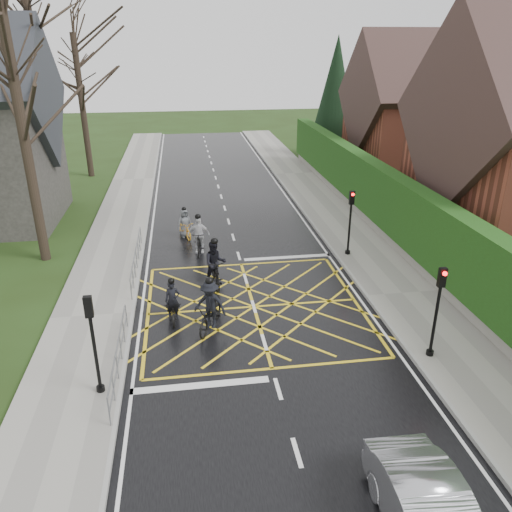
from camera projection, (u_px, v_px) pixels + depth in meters
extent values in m
plane|color=black|center=(254.00, 307.00, 19.19)|extent=(120.00, 120.00, 0.00)
cube|color=black|center=(254.00, 307.00, 19.19)|extent=(9.00, 80.00, 0.01)
cube|color=gray|center=(402.00, 294.00, 19.97)|extent=(3.00, 80.00, 0.15)
cube|color=gray|center=(93.00, 317.00, 18.35)|extent=(3.00, 80.00, 0.15)
cube|color=slate|center=(386.00, 233.00, 25.55)|extent=(0.50, 38.00, 0.70)
cube|color=#1B390F|center=(390.00, 201.00, 24.86)|extent=(0.90, 38.00, 2.80)
cube|color=brown|center=(418.00, 137.00, 36.35)|extent=(9.00, 8.00, 6.00)
cube|color=#372521|center=(424.00, 95.00, 35.20)|extent=(9.80, 8.80, 8.80)
cube|color=brown|center=(465.00, 56.00, 34.54)|extent=(0.70, 0.70, 1.60)
cylinder|color=black|center=(332.00, 150.00, 44.03)|extent=(0.50, 0.50, 1.20)
cone|color=black|center=(335.00, 98.00, 42.29)|extent=(4.60, 4.60, 10.00)
cylinder|color=black|center=(25.00, 141.00, 21.25)|extent=(0.44, 0.44, 11.00)
cylinder|color=black|center=(43.00, 107.00, 28.19)|extent=(0.44, 0.44, 12.00)
cylinder|color=black|center=(83.00, 108.00, 35.94)|extent=(0.44, 0.44, 10.00)
cylinder|color=slate|center=(117.00, 345.00, 14.99)|extent=(0.05, 5.00, 0.05)
cylinder|color=slate|center=(119.00, 358.00, 15.16)|extent=(0.04, 5.00, 0.04)
cylinder|color=slate|center=(109.00, 415.00, 12.91)|extent=(0.04, 0.04, 1.00)
cylinder|color=slate|center=(127.00, 318.00, 17.46)|extent=(0.04, 0.04, 1.00)
cylinder|color=slate|center=(136.00, 250.00, 21.80)|extent=(0.05, 6.00, 0.05)
cylinder|color=slate|center=(137.00, 260.00, 21.98)|extent=(0.04, 6.00, 0.04)
cylinder|color=slate|center=(131.00, 292.00, 19.27)|extent=(0.04, 0.04, 1.00)
cylinder|color=slate|center=(141.00, 237.00, 24.72)|extent=(0.04, 0.04, 1.00)
cylinder|color=black|center=(350.00, 227.00, 23.10)|extent=(0.10, 0.10, 3.00)
cylinder|color=black|center=(347.00, 254.00, 23.63)|extent=(0.24, 0.24, 0.30)
cube|color=black|center=(352.00, 198.00, 22.55)|extent=(0.22, 0.16, 0.62)
sphere|color=#FF0C0C|center=(353.00, 195.00, 22.37)|extent=(0.14, 0.14, 0.14)
cylinder|color=black|center=(435.00, 318.00, 15.47)|extent=(0.10, 0.10, 3.00)
cylinder|color=black|center=(429.00, 355.00, 16.00)|extent=(0.24, 0.24, 0.30)
cube|color=black|center=(442.00, 277.00, 14.92)|extent=(0.22, 0.16, 0.62)
sphere|color=#FF0C0C|center=(445.00, 274.00, 14.74)|extent=(0.14, 0.14, 0.14)
cylinder|color=black|center=(95.00, 351.00, 13.82)|extent=(0.10, 0.10, 3.00)
cylinder|color=black|center=(101.00, 391.00, 14.35)|extent=(0.24, 0.24, 0.30)
cube|color=black|center=(88.00, 307.00, 13.27)|extent=(0.22, 0.16, 0.62)
sphere|color=#FF0C0C|center=(88.00, 299.00, 13.30)|extent=(0.14, 0.14, 0.14)
imported|color=black|center=(173.00, 309.00, 18.13)|extent=(0.66, 1.72, 0.89)
imported|color=black|center=(173.00, 300.00, 18.10)|extent=(0.57, 0.38, 1.51)
sphere|color=black|center=(171.00, 281.00, 17.79)|extent=(0.24, 0.24, 0.24)
imported|color=black|center=(215.00, 272.00, 20.65)|extent=(0.73, 2.13, 1.26)
imported|color=black|center=(215.00, 263.00, 20.61)|extent=(0.98, 0.79, 1.92)
sphere|color=black|center=(214.00, 241.00, 20.22)|extent=(0.30, 0.30, 0.30)
imported|color=black|center=(211.00, 315.00, 17.54)|extent=(1.46, 2.14, 1.07)
imported|color=black|center=(210.00, 305.00, 17.48)|extent=(1.34, 1.09, 1.81)
sphere|color=black|center=(209.00, 281.00, 17.12)|extent=(0.28, 0.28, 0.28)
imported|color=black|center=(199.00, 242.00, 23.85)|extent=(0.74, 2.00, 1.17)
imported|color=silver|center=(199.00, 235.00, 23.82)|extent=(1.09, 0.54, 1.80)
sphere|color=black|center=(198.00, 217.00, 23.45)|extent=(0.28, 0.28, 0.28)
imported|color=orange|center=(185.00, 229.00, 25.85)|extent=(1.10, 1.77, 0.88)
imported|color=#5A5D61|center=(185.00, 223.00, 25.81)|extent=(0.84, 0.69, 1.49)
sphere|color=black|center=(184.00, 209.00, 25.51)|extent=(0.23, 0.23, 0.23)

